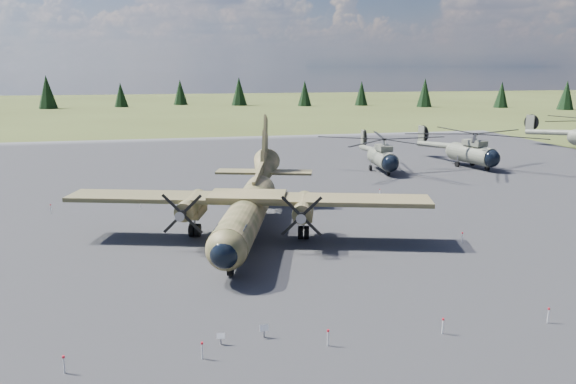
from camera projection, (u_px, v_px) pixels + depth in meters
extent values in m
plane|color=#505C29|center=(248.00, 258.00, 39.55)|extent=(500.00, 500.00, 0.00)
cube|color=#59595E|center=(232.00, 221.00, 49.10)|extent=(120.00, 120.00, 0.04)
cylinder|color=#414324|center=(247.00, 214.00, 42.80)|extent=(7.37, 17.32, 2.68)
sphere|color=#414324|center=(227.00, 250.00, 34.41)|extent=(3.26, 3.26, 2.63)
sphere|color=black|center=(225.00, 253.00, 33.90)|extent=(2.39, 2.39, 1.93)
cube|color=black|center=(231.00, 231.00, 35.74)|extent=(2.27, 2.01, 0.53)
cone|color=#414324|center=(264.00, 173.00, 53.59)|extent=(4.36, 7.06, 4.04)
cube|color=#949799|center=(249.00, 224.00, 43.98)|extent=(3.35, 6.03, 0.48)
cube|color=#313C1F|center=(247.00, 198.00, 43.03)|extent=(27.61, 10.85, 0.34)
cube|color=#414324|center=(247.00, 196.00, 42.98)|extent=(6.48, 4.91, 0.34)
cylinder|color=#414324|center=(191.00, 205.00, 43.17)|extent=(2.77, 5.19, 1.44)
cube|color=#414324|center=(194.00, 210.00, 44.05)|extent=(2.29, 3.53, 0.77)
cone|color=gray|center=(181.00, 215.00, 40.14)|extent=(0.94, 1.03, 0.73)
cylinder|color=black|center=(195.00, 230.00, 44.41)|extent=(1.10, 1.25, 1.05)
cylinder|color=#414324|center=(303.00, 207.00, 42.56)|extent=(2.77, 5.19, 1.44)
cube|color=#414324|center=(304.00, 212.00, 43.44)|extent=(2.29, 3.53, 0.77)
cone|color=gray|center=(301.00, 218.00, 39.53)|extent=(0.94, 1.03, 0.73)
cylinder|color=black|center=(304.00, 232.00, 43.80)|extent=(1.10, 1.25, 1.05)
cube|color=#414324|center=(259.00, 175.00, 49.92)|extent=(2.27, 7.03, 1.61)
cube|color=#313C1F|center=(264.00, 172.00, 54.05)|extent=(9.42, 4.58, 0.21)
cylinder|color=gray|center=(230.00, 259.00, 35.74)|extent=(0.17, 0.17, 0.86)
cylinder|color=black|center=(230.00, 269.00, 35.89)|extent=(0.57, 0.95, 0.90)
cylinder|color=slate|center=(382.00, 159.00, 71.46)|extent=(2.83, 6.76, 2.29)
sphere|color=black|center=(390.00, 164.00, 68.28)|extent=(2.27, 2.27, 2.11)
sphere|color=slate|center=(375.00, 155.00, 74.65)|extent=(2.27, 2.27, 2.11)
cube|color=slate|center=(384.00, 148.00, 70.79)|extent=(1.80, 3.05, 0.69)
cylinder|color=gray|center=(384.00, 142.00, 70.64)|extent=(0.36, 0.36, 0.92)
cylinder|color=slate|center=(369.00, 149.00, 77.91)|extent=(1.42, 7.85, 1.31)
cube|color=slate|center=(363.00, 138.00, 80.98)|extent=(0.31, 1.29, 2.20)
cylinder|color=black|center=(365.00, 138.00, 81.02)|extent=(0.25, 2.38, 2.38)
cylinder|color=black|center=(388.00, 173.00, 69.09)|extent=(0.31, 0.64, 0.62)
cylinder|color=black|center=(370.00, 168.00, 72.67)|extent=(0.34, 0.75, 0.73)
cylinder|color=gray|center=(371.00, 164.00, 72.56)|extent=(0.14, 0.14, 1.33)
cylinder|color=black|center=(389.00, 167.00, 72.97)|extent=(0.34, 0.75, 0.73)
cylinder|color=gray|center=(389.00, 164.00, 72.86)|extent=(0.14, 0.14, 1.33)
cylinder|color=slate|center=(472.00, 154.00, 74.46)|extent=(3.89, 7.41, 2.45)
sphere|color=black|center=(491.00, 158.00, 71.33)|extent=(2.68, 2.68, 2.25)
sphere|color=slate|center=(454.00, 151.00, 77.60)|extent=(2.68, 2.68, 2.25)
cube|color=slate|center=(475.00, 143.00, 73.77)|extent=(2.29, 3.42, 0.73)
cylinder|color=gray|center=(475.00, 137.00, 73.61)|extent=(0.42, 0.42, 0.98)
cylinder|color=slate|center=(437.00, 145.00, 80.79)|extent=(2.58, 8.34, 1.40)
cube|color=slate|center=(421.00, 134.00, 83.79)|extent=(0.50, 1.39, 2.35)
cylinder|color=black|center=(423.00, 134.00, 83.93)|extent=(0.60, 2.50, 2.55)
cylinder|color=black|center=(487.00, 168.00, 72.16)|extent=(0.41, 0.71, 0.67)
cylinder|color=black|center=(457.00, 164.00, 75.29)|extent=(0.45, 0.83, 0.78)
cylinder|color=gray|center=(457.00, 160.00, 75.17)|extent=(0.16, 0.16, 1.42)
cylinder|color=black|center=(473.00, 163.00, 76.35)|extent=(0.45, 0.83, 0.78)
cylinder|color=gray|center=(473.00, 159.00, 76.23)|extent=(0.16, 0.16, 1.42)
sphere|color=slate|center=(575.00, 137.00, 91.26)|extent=(3.28, 3.28, 2.48)
cylinder|color=slate|center=(552.00, 132.00, 94.38)|extent=(4.57, 8.79, 1.54)
cube|color=slate|center=(530.00, 122.00, 97.29)|extent=(0.83, 1.48, 2.59)
cylinder|color=black|center=(531.00, 122.00, 97.50)|extent=(1.20, 2.59, 2.81)
cube|color=gray|center=(221.00, 340.00, 27.15)|extent=(0.08, 0.08, 0.48)
cube|color=silver|center=(221.00, 336.00, 27.06)|extent=(0.41, 0.23, 0.27)
cube|color=gray|center=(264.00, 332.00, 27.86)|extent=(0.08, 0.08, 0.55)
cube|color=silver|center=(264.00, 328.00, 27.75)|extent=(0.45, 0.20, 0.31)
cylinder|color=silver|center=(64.00, 365.00, 24.55)|extent=(0.07, 0.07, 0.80)
cylinder|color=red|center=(63.00, 357.00, 24.46)|extent=(0.12, 0.12, 0.10)
cylinder|color=silver|center=(202.00, 351.00, 25.77)|extent=(0.07, 0.07, 0.80)
cylinder|color=red|center=(202.00, 343.00, 25.68)|extent=(0.12, 0.12, 0.10)
cylinder|color=silver|center=(328.00, 338.00, 26.98)|extent=(0.07, 0.07, 0.80)
cylinder|color=red|center=(328.00, 331.00, 26.89)|extent=(0.12, 0.12, 0.10)
cylinder|color=silver|center=(443.00, 327.00, 28.20)|extent=(0.07, 0.07, 0.80)
cylinder|color=red|center=(443.00, 319.00, 28.11)|extent=(0.12, 0.12, 0.10)
cylinder|color=silver|center=(548.00, 316.00, 29.41)|extent=(0.07, 0.07, 0.80)
cylinder|color=red|center=(549.00, 309.00, 29.33)|extent=(0.12, 0.12, 0.10)
cylinder|color=silver|center=(51.00, 209.00, 51.50)|extent=(0.07, 0.07, 0.80)
cylinder|color=red|center=(50.00, 205.00, 51.41)|extent=(0.12, 0.12, 0.10)
cylinder|color=silver|center=(141.00, 205.00, 53.12)|extent=(0.07, 0.07, 0.80)
cylinder|color=red|center=(140.00, 201.00, 53.03)|extent=(0.12, 0.12, 0.10)
cylinder|color=silver|center=(225.00, 201.00, 54.74)|extent=(0.07, 0.07, 0.80)
cylinder|color=red|center=(225.00, 197.00, 54.65)|extent=(0.12, 0.12, 0.10)
cylinder|color=silver|center=(305.00, 197.00, 56.36)|extent=(0.07, 0.07, 0.80)
cylinder|color=red|center=(305.00, 193.00, 56.27)|extent=(0.12, 0.12, 0.10)
cylinder|color=silver|center=(380.00, 193.00, 57.98)|extent=(0.07, 0.07, 0.80)
cylinder|color=red|center=(380.00, 189.00, 57.89)|extent=(0.12, 0.12, 0.10)
cylinder|color=silver|center=(462.00, 238.00, 42.81)|extent=(0.07, 0.07, 0.80)
cylinder|color=red|center=(462.00, 233.00, 42.72)|extent=(0.12, 0.12, 0.10)
cone|color=black|center=(566.00, 95.00, 175.37)|extent=(5.07, 5.07, 9.05)
cone|color=black|center=(501.00, 94.00, 184.50)|extent=(4.74, 4.74, 8.47)
cone|color=black|center=(425.00, 92.00, 187.75)|extent=(5.31, 5.31, 9.49)
cone|color=black|center=(361.00, 93.00, 194.95)|extent=(4.73, 4.73, 8.44)
cone|color=black|center=(305.00, 93.00, 192.14)|extent=(4.82, 4.82, 8.61)
cone|color=black|center=(239.00, 91.00, 195.13)|extent=(5.45, 5.45, 9.74)
cone|color=black|center=(180.00, 92.00, 198.18)|extent=(4.93, 4.93, 8.80)
cone|color=black|center=(121.00, 95.00, 187.40)|extent=(4.53, 4.53, 8.08)
cone|color=black|center=(47.00, 92.00, 179.47)|extent=(5.95, 5.95, 10.63)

